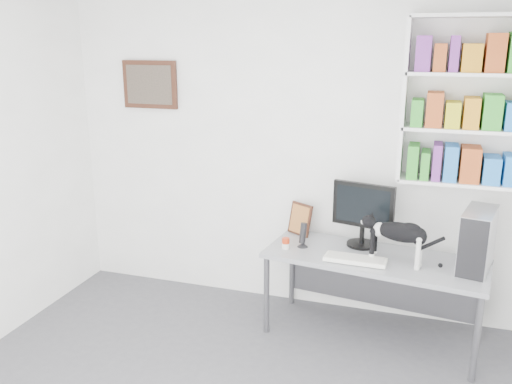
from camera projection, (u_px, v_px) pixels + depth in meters
room at (195, 230)px, 2.77m from camera, size 4.01×4.01×2.70m
bookshelf at (475, 102)px, 3.91m from camera, size 1.03×0.28×1.24m
wall_art at (150, 85)px, 4.81m from camera, size 0.52×0.04×0.42m
desk at (372, 297)px, 4.23m from camera, size 1.72×0.85×0.69m
monitor at (363, 214)px, 4.28m from camera, size 0.54×0.34×0.53m
keyboard at (355, 259)px, 4.04m from camera, size 0.46×0.19×0.04m
pc_tower at (477, 240)px, 3.85m from camera, size 0.29×0.47×0.44m
speaker at (303, 235)px, 4.30m from camera, size 0.12×0.12×0.21m
leaning_print at (300, 218)px, 4.57m from camera, size 0.24×0.19×0.28m
soup_can at (286, 243)px, 4.28m from camera, size 0.07×0.07×0.09m
cat at (398, 242)px, 3.95m from camera, size 0.57×0.26×0.34m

